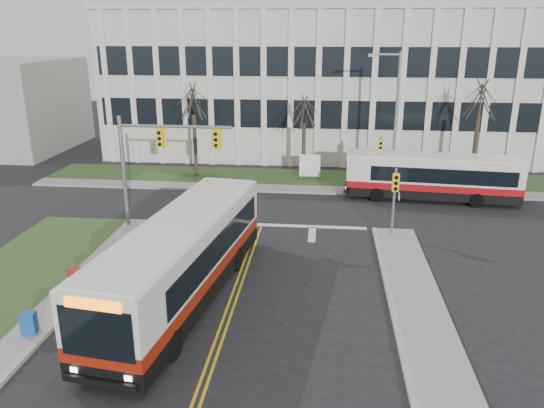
{
  "coord_description": "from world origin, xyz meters",
  "views": [
    {
      "loc": [
        3.54,
        -19.71,
        10.53
      ],
      "look_at": [
        0.93,
        5.99,
        2.0
      ],
      "focal_mm": 35.0,
      "sensor_mm": 36.0,
      "label": 1
    }
  ],
  "objects": [
    {
      "name": "streetlight",
      "position": [
        8.03,
        16.2,
        5.19
      ],
      "size": [
        2.15,
        0.25,
        9.2
      ],
      "color": "slate",
      "rests_on": "ground"
    },
    {
      "name": "office_building",
      "position": [
        5.0,
        30.0,
        6.0
      ],
      "size": [
        40.0,
        16.0,
        12.0
      ],
      "primitive_type": "cube",
      "color": "silver",
      "rests_on": "ground"
    },
    {
      "name": "bus_cross",
      "position": [
        10.44,
        14.0,
        1.44
      ],
      "size": [
        10.95,
        3.36,
        2.87
      ],
      "primitive_type": null,
      "rotation": [
        0.0,
        0.0,
        -1.67
      ],
      "color": "silver",
      "rests_on": "ground"
    },
    {
      "name": "ground",
      "position": [
        0.0,
        0.0,
        0.0
      ],
      "size": [
        120.0,
        120.0,
        0.0
      ],
      "primitive_type": "plane",
      "color": "black",
      "rests_on": "ground"
    },
    {
      "name": "signal_pole_near",
      "position": [
        7.2,
        6.9,
        2.5
      ],
      "size": [
        0.34,
        0.39,
        3.8
      ],
      "color": "slate",
      "rests_on": "ground"
    },
    {
      "name": "building_lawn",
      "position": [
        5.0,
        18.0,
        0.06
      ],
      "size": [
        44.0,
        5.0,
        0.12
      ],
      "primitive_type": "cube",
      "color": "#2D4E21",
      "rests_on": "ground"
    },
    {
      "name": "bus_main",
      "position": [
        -2.0,
        -0.69,
        1.69
      ],
      "size": [
        4.43,
        12.9,
        3.37
      ],
      "primitive_type": null,
      "rotation": [
        0.0,
        0.0,
        -0.14
      ],
      "color": "silver",
      "rests_on": "ground"
    },
    {
      "name": "tree_mid",
      "position": [
        2.0,
        18.2,
        4.88
      ],
      "size": [
        1.8,
        1.8,
        6.82
      ],
      "color": "#42352B",
      "rests_on": "ground"
    },
    {
      "name": "tree_left",
      "position": [
        -6.0,
        18.0,
        5.51
      ],
      "size": [
        1.8,
        1.8,
        7.7
      ],
      "color": "#42352B",
      "rests_on": "ground"
    },
    {
      "name": "mast_arm_signal",
      "position": [
        -5.62,
        7.16,
        4.26
      ],
      "size": [
        6.11,
        0.38,
        6.2
      ],
      "color": "slate",
      "rests_on": "ground"
    },
    {
      "name": "building_annex",
      "position": [
        -26.0,
        26.0,
        4.0
      ],
      "size": [
        12.0,
        12.0,
        8.0
      ],
      "primitive_type": "cube",
      "color": "#9E9B93",
      "rests_on": "ground"
    },
    {
      "name": "signal_pole_far",
      "position": [
        7.2,
        15.4,
        2.5
      ],
      "size": [
        0.34,
        0.39,
        3.8
      ],
      "color": "slate",
      "rests_on": "ground"
    },
    {
      "name": "sidewalk_east",
      "position": [
        7.5,
        -5.0,
        0.07
      ],
      "size": [
        2.0,
        26.0,
        0.14
      ],
      "primitive_type": "cube",
      "color": "#9E9B93",
      "rests_on": "ground"
    },
    {
      "name": "newspaper_box_blue",
      "position": [
        -6.8,
        -4.04,
        0.47
      ],
      "size": [
        0.58,
        0.54,
        0.95
      ],
      "primitive_type": "cube",
      "rotation": [
        0.0,
        0.0,
        0.2
      ],
      "color": "#164598",
      "rests_on": "ground"
    },
    {
      "name": "directory_sign",
      "position": [
        2.5,
        17.5,
        1.17
      ],
      "size": [
        1.5,
        0.12,
        2.0
      ],
      "color": "slate",
      "rests_on": "ground"
    },
    {
      "name": "sidewalk_west",
      "position": [
        -7.0,
        -5.0,
        0.07
      ],
      "size": [
        1.2,
        26.0,
        0.14
      ],
      "primitive_type": "cube",
      "color": "#9E9B93",
      "rests_on": "ground"
    },
    {
      "name": "sidewalk_cross",
      "position": [
        5.0,
        15.2,
        0.07
      ],
      "size": [
        44.0,
        1.6,
        0.14
      ],
      "primitive_type": "cube",
      "color": "#9E9B93",
      "rests_on": "ground"
    },
    {
      "name": "tree_right",
      "position": [
        14.0,
        18.0,
        5.91
      ],
      "size": [
        1.8,
        1.8,
        8.25
      ],
      "color": "#42352B",
      "rests_on": "ground"
    },
    {
      "name": "newspaper_box_red",
      "position": [
        -6.8,
        -0.32,
        0.47
      ],
      "size": [
        0.64,
        0.61,
        0.95
      ],
      "primitive_type": "cube",
      "rotation": [
        0.0,
        0.0,
        -0.4
      ],
      "color": "maroon",
      "rests_on": "ground"
    }
  ]
}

